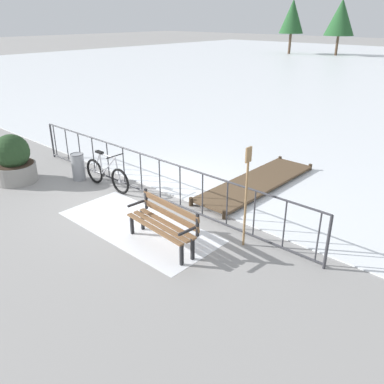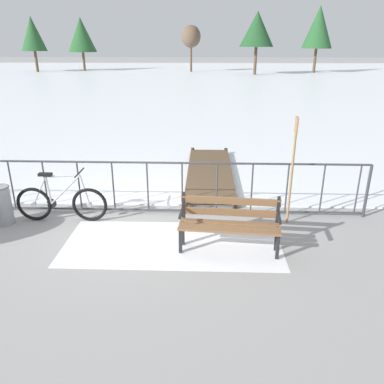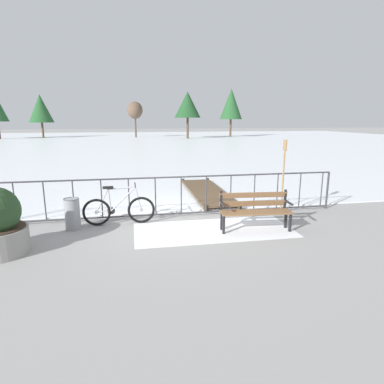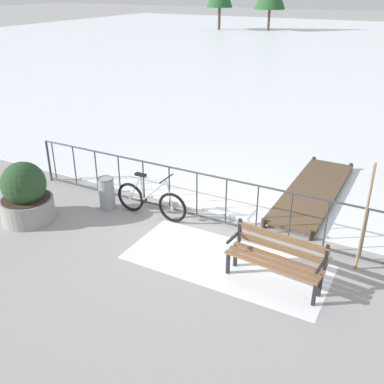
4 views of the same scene
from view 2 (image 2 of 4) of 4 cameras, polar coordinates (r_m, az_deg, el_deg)
name	(u,v)px [view 2 (image 2 of 4)]	position (r m, az deg, el deg)	size (l,w,h in m)	color
ground_plane	(132,213)	(7.67, -8.90, -3.13)	(160.00, 160.00, 0.00)	gray
frozen_pond	(190,80)	(35.41, -0.27, 16.40)	(80.00, 56.00, 0.03)	white
snow_patch	(173,244)	(6.49, -2.91, -7.68)	(3.61, 1.62, 0.01)	white
railing_fence	(130,187)	(7.46, -9.14, 0.78)	(9.06, 0.06, 1.07)	#38383D
bicycle_near_railing	(61,203)	(7.54, -18.86, -1.50)	(1.71, 0.52, 0.97)	black
park_bench	(230,220)	(6.15, 5.61, -4.18)	(1.64, 0.62, 0.89)	brown
trash_bin	(2,205)	(7.83, -26.42, -1.75)	(0.35, 0.35, 0.73)	gray
oar_upright	(293,164)	(7.02, 14.75, 3.99)	(0.04, 0.16, 1.98)	#937047
wooden_dock	(210,172)	(9.63, 2.65, 3.03)	(1.10, 4.08, 0.20)	brown
tree_far_west	(319,27)	(44.92, 18.32, 22.26)	(3.11, 3.11, 6.62)	brown
tree_west_mid	(81,35)	(47.76, -16.15, 21.56)	(3.14, 3.14, 5.69)	brown
tree_centre	(191,37)	(44.60, -0.15, 22.11)	(2.08, 2.08, 4.82)	brown
tree_east_mid	(32,34)	(47.76, -22.65, 20.91)	(2.67, 2.67, 5.71)	brown
tree_far_east	(257,29)	(41.03, 9.66, 22.78)	(3.35, 3.35, 5.92)	brown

